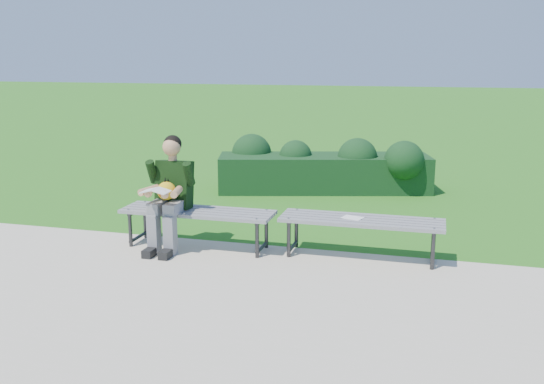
# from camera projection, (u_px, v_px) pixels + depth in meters

# --- Properties ---
(ground) EXTENTS (80.00, 80.00, 0.00)m
(ground) POSITION_uv_depth(u_px,v_px,m) (249.00, 245.00, 7.28)
(ground) COLOR #297D1D
(ground) RESTS_ON ground
(walkway) EXTENTS (30.00, 3.50, 0.02)m
(walkway) POSITION_uv_depth(u_px,v_px,m) (193.00, 300.00, 5.63)
(walkway) COLOR #BAB39E
(walkway) RESTS_ON ground
(hedge) EXTENTS (3.61, 1.75, 0.91)m
(hedge) POSITION_uv_depth(u_px,v_px,m) (325.00, 167.00, 10.17)
(hedge) COLOR #1B4012
(hedge) RESTS_ON ground
(bench_left) EXTENTS (1.80, 0.50, 0.46)m
(bench_left) POSITION_uv_depth(u_px,v_px,m) (198.00, 215.00, 7.07)
(bench_left) COLOR slate
(bench_left) RESTS_ON walkway
(bench_right) EXTENTS (1.80, 0.50, 0.46)m
(bench_right) POSITION_uv_depth(u_px,v_px,m) (361.00, 223.00, 6.70)
(bench_right) COLOR slate
(bench_right) RESTS_ON walkway
(seated_boy) EXTENTS (0.56, 0.76, 1.31)m
(seated_boy) POSITION_uv_depth(u_px,v_px,m) (170.00, 190.00, 6.99)
(seated_boy) COLOR gray
(seated_boy) RESTS_ON walkway
(paper_sheet) EXTENTS (0.26, 0.22, 0.01)m
(paper_sheet) POSITION_uv_depth(u_px,v_px,m) (352.00, 218.00, 6.71)
(paper_sheet) COLOR white
(paper_sheet) RESTS_ON bench_right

